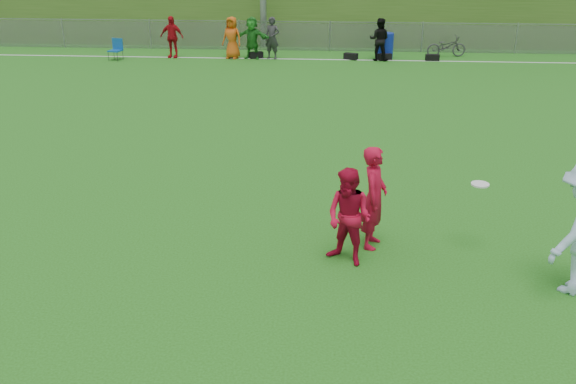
# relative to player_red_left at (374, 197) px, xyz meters

# --- Properties ---
(ground) EXTENTS (120.00, 120.00, 0.00)m
(ground) POSITION_rel_player_red_left_xyz_m (-0.99, -1.41, -0.89)
(ground) COLOR #215812
(ground) RESTS_ON ground
(sideline_far) EXTENTS (60.00, 0.10, 0.01)m
(sideline_far) POSITION_rel_player_red_left_xyz_m (-0.99, 16.59, -0.89)
(sideline_far) COLOR white
(sideline_far) RESTS_ON ground
(fence) EXTENTS (58.00, 0.06, 1.30)m
(fence) POSITION_rel_player_red_left_xyz_m (-0.99, 18.59, -0.25)
(fence) COLOR gray
(fence) RESTS_ON ground
(spectator_row) EXTENTS (9.54, 0.81, 1.69)m
(spectator_row) POSITION_rel_player_red_left_xyz_m (-3.66, 16.59, -0.05)
(spectator_row) COLOR #B70C17
(spectator_row) RESTS_ON ground
(gear_bags) EXTENTS (7.84, 0.51, 0.26)m
(gear_bags) POSITION_rel_player_red_left_xyz_m (0.11, 16.69, -0.76)
(gear_bags) COLOR black
(gear_bags) RESTS_ON ground
(player_red_left) EXTENTS (0.56, 0.73, 1.79)m
(player_red_left) POSITION_rel_player_red_left_xyz_m (0.00, 0.00, 0.00)
(player_red_left) COLOR #B00C2A
(player_red_left) RESTS_ON ground
(player_red_center) EXTENTS (0.99, 0.94, 1.62)m
(player_red_center) POSITION_rel_player_red_left_xyz_m (-0.42, -0.65, -0.08)
(player_red_center) COLOR #B70C2D
(player_red_center) RESTS_ON ground
(frisbee) EXTENTS (0.30, 0.30, 0.03)m
(frisbee) POSITION_rel_player_red_left_xyz_m (1.72, 0.00, 0.29)
(frisbee) COLOR white
(frisbee) RESTS_ON ground
(recycling_bin) EXTENTS (0.75, 0.75, 1.03)m
(recycling_bin) POSITION_rel_player_red_left_xyz_m (1.32, 17.09, -0.38)
(recycling_bin) COLOR #0D2195
(recycling_bin) RESTS_ON ground
(camp_chair) EXTENTS (0.57, 0.58, 0.85)m
(camp_chair) POSITION_rel_player_red_left_xyz_m (-9.72, 15.88, -0.64)
(camp_chair) COLOR #0E4C9B
(camp_chair) RESTS_ON ground
(bicycle) EXTENTS (1.72, 0.83, 0.87)m
(bicycle) POSITION_rel_player_red_left_xyz_m (3.91, 17.59, -0.46)
(bicycle) COLOR #323335
(bicycle) RESTS_ON ground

